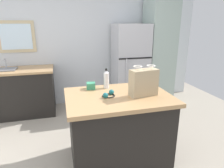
# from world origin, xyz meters

# --- Properties ---
(ground) EXTENTS (6.49, 6.49, 0.00)m
(ground) POSITION_xyz_m (0.00, 0.00, 0.00)
(ground) COLOR #9E9384
(back_wall) EXTENTS (5.41, 0.13, 2.70)m
(back_wall) POSITION_xyz_m (-0.02, 2.23, 1.35)
(back_wall) COLOR silver
(back_wall) RESTS_ON ground
(kitchen_island) EXTENTS (1.25, 0.90, 0.90)m
(kitchen_island) POSITION_xyz_m (0.27, 0.06, 0.45)
(kitchen_island) COLOR black
(kitchen_island) RESTS_ON ground
(refrigerator) EXTENTS (0.70, 0.66, 1.71)m
(refrigerator) POSITION_xyz_m (1.07, 1.84, 0.86)
(refrigerator) COLOR #B7B7BC
(refrigerator) RESTS_ON ground
(tall_cabinet) EXTENTS (0.57, 0.59, 2.23)m
(tall_cabinet) POSITION_xyz_m (1.72, 1.84, 1.12)
(tall_cabinet) COLOR #9EB2A8
(tall_cabinet) RESTS_ON ground
(sink_counter) EXTENTS (1.32, 0.67, 1.09)m
(sink_counter) POSITION_xyz_m (-1.18, 1.83, 0.46)
(sink_counter) COLOR black
(sink_counter) RESTS_ON ground
(shopping_bag) EXTENTS (0.35, 0.19, 0.36)m
(shopping_bag) POSITION_xyz_m (0.56, -0.03, 1.06)
(shopping_bag) COLOR tan
(shopping_bag) RESTS_ON kitchen_island
(small_box) EXTENTS (0.13, 0.13, 0.08)m
(small_box) POSITION_xyz_m (-0.01, 0.38, 0.94)
(small_box) COLOR #388E66
(small_box) RESTS_ON kitchen_island
(bottle) EXTENTS (0.07, 0.07, 0.26)m
(bottle) POSITION_xyz_m (0.20, 0.36, 1.02)
(bottle) COLOR white
(bottle) RESTS_ON kitchen_island
(ear_defenders) EXTENTS (0.21, 0.21, 0.06)m
(ear_defenders) POSITION_xyz_m (0.15, 0.05, 0.92)
(ear_defenders) COLOR black
(ear_defenders) RESTS_ON kitchen_island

